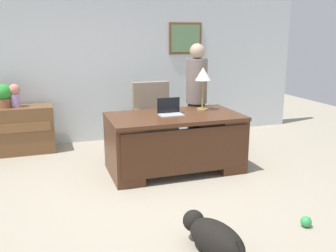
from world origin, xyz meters
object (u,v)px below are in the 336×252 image
desk_lamp (203,77)px  potted_plant (4,95)px  armchair (154,121)px  credenza (4,131)px  desk (175,141)px  dog_toy_ball (306,222)px  person_standing (196,98)px  dog_lying (213,237)px  laptop (170,111)px  vase_with_flowers (15,94)px

desk_lamp → potted_plant: size_ratio=1.69×
armchair → credenza: bearing=165.6°
desk → desk_lamp: (0.49, 0.20, 0.84)m
desk_lamp → dog_toy_ball: 2.43m
person_standing → desk_lamp: (-0.07, -0.39, 0.38)m
dog_lying → desk: bearing=79.6°
armchair → laptop: 0.98m
desk → person_standing: size_ratio=1.05×
armchair → laptop: (-0.04, -0.92, 0.35)m
person_standing → laptop: 0.82m
desk_lamp → credenza: bearing=154.1°
vase_with_flowers → person_standing: bearing=-20.0°
potted_plant → dog_toy_ball: (2.93, -3.45, -0.89)m
desk_lamp → dog_toy_ball: size_ratio=5.58×
vase_with_flowers → dog_toy_ball: 4.52m
laptop → vase_with_flowers: 2.52m
credenza → dog_lying: (1.92, -3.56, -0.22)m
potted_plant → dog_lying: bearing=-62.3°
vase_with_flowers → dog_toy_ball: bearing=-51.1°
credenza → desk_lamp: 3.22m
dog_toy_ball → credenza: bearing=130.9°
credenza → dog_lying: credenza is taller
desk_lamp → person_standing: bearing=79.9°
dog_lying → armchair: bearing=83.3°
dog_toy_ball → armchair: bearing=104.1°
dog_lying → desk_lamp: bearing=68.9°
armchair → dog_lying: size_ratio=1.44×
armchair → person_standing: person_standing is taller
desk → desk_lamp: bearing=22.5°
dog_lying → dog_toy_ball: 1.08m
person_standing → credenza: bearing=161.4°
credenza → dog_toy_ball: credenza is taller
desk_lamp → vase_with_flowers: size_ratio=1.69×
person_standing → desk_lamp: 0.55m
dog_lying → laptop: (0.31, 2.06, 0.69)m
credenza → desk_lamp: (2.78, -1.35, 0.89)m
armchair → dog_toy_ball: bearing=-75.9°
potted_plant → dog_toy_ball: 4.61m
desk → person_standing: person_standing is taller
person_standing → laptop: person_standing is taller
desk → person_standing: 0.93m
dog_toy_ball → desk: bearing=110.2°
credenza → dog_lying: size_ratio=1.96×
potted_plant → armchair: bearing=-14.8°
laptop → potted_plant: bearing=145.4°
vase_with_flowers → dog_toy_ball: (2.78, -3.45, -0.89)m
credenza → laptop: size_ratio=4.69×
armchair → laptop: bearing=-92.4°
armchair → vase_with_flowers: size_ratio=3.06×
credenza → laptop: (2.23, -1.50, 0.47)m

